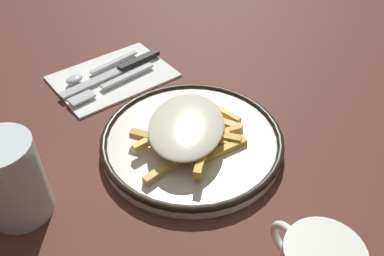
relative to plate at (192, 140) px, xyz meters
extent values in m
plane|color=#4E271E|center=(0.00, 0.00, -0.01)|extent=(2.60, 2.60, 0.00)
cylinder|color=silver|center=(0.00, 0.00, 0.00)|extent=(0.27, 0.27, 0.02)
torus|color=black|center=(0.00, 0.00, 0.00)|extent=(0.27, 0.27, 0.01)
cube|color=orange|center=(-0.01, 0.00, 0.02)|extent=(0.03, 0.09, 0.01)
cube|color=gold|center=(0.01, -0.02, 0.02)|extent=(0.08, 0.03, 0.01)
cube|color=gold|center=(-0.01, 0.01, 0.02)|extent=(0.02, 0.07, 0.01)
cube|color=gold|center=(-0.05, 0.01, 0.02)|extent=(0.07, 0.07, 0.01)
cube|color=gold|center=(-0.03, 0.06, 0.01)|extent=(0.02, 0.09, 0.01)
cube|color=#EAB150|center=(0.02, 0.01, 0.01)|extent=(0.08, 0.06, 0.01)
cube|color=#F1B057|center=(0.01, -0.05, 0.01)|extent=(0.08, 0.05, 0.01)
cube|color=gold|center=(-0.02, -0.03, 0.01)|extent=(0.02, 0.07, 0.01)
cube|color=#E9B350|center=(-0.01, 0.00, 0.01)|extent=(0.07, 0.08, 0.01)
cube|color=gold|center=(-0.05, -0.01, 0.01)|extent=(0.02, 0.09, 0.01)
cube|color=#E7C44F|center=(0.02, 0.04, 0.02)|extent=(0.02, 0.09, 0.01)
cube|color=#EDB163|center=(0.02, 0.01, 0.01)|extent=(0.07, 0.07, 0.01)
cube|color=#E0C75E|center=(0.00, 0.00, 0.02)|extent=(0.05, 0.09, 0.01)
cube|color=#E9BA59|center=(0.04, -0.01, 0.01)|extent=(0.04, 0.09, 0.01)
cube|color=gold|center=(-0.02, -0.03, 0.01)|extent=(0.06, 0.06, 0.01)
cube|color=gold|center=(0.00, -0.01, 0.01)|extent=(0.07, 0.08, 0.01)
cube|color=#C18733|center=(0.01, 0.06, 0.02)|extent=(0.07, 0.05, 0.01)
cube|color=gold|center=(0.01, -0.01, 0.01)|extent=(0.08, 0.06, 0.01)
cube|color=gold|center=(0.02, -0.07, 0.01)|extent=(0.07, 0.03, 0.01)
ellipsoid|color=beige|center=(0.00, 0.01, 0.03)|extent=(0.18, 0.18, 0.02)
cube|color=#386E21|center=(0.01, -0.03, 0.04)|extent=(0.00, 0.00, 0.00)
cube|color=#21662A|center=(0.05, 0.01, 0.04)|extent=(0.00, 0.00, 0.00)
cube|color=#34731A|center=(-0.04, 0.00, 0.04)|extent=(0.00, 0.00, 0.00)
cube|color=#3B6320|center=(0.04, 0.03, 0.04)|extent=(0.00, 0.00, 0.00)
cube|color=#23711C|center=(0.03, 0.01, 0.04)|extent=(0.00, 0.00, 0.00)
cube|color=#255623|center=(-0.04, 0.02, 0.04)|extent=(0.00, 0.00, 0.00)
cube|color=white|center=(0.23, 0.02, -0.01)|extent=(0.16, 0.21, 0.01)
cube|color=silver|center=(0.21, 0.00, 0.00)|extent=(0.03, 0.11, 0.01)
cube|color=silver|center=(0.19, 0.09, 0.00)|extent=(0.03, 0.05, 0.00)
cube|color=black|center=(0.24, -0.04, 0.00)|extent=(0.03, 0.09, 0.01)
cube|color=silver|center=(0.23, 0.06, 0.00)|extent=(0.03, 0.12, 0.00)
cube|color=silver|center=(0.26, 0.00, 0.00)|extent=(0.03, 0.10, 0.00)
ellipsoid|color=silver|center=(0.25, 0.09, 0.00)|extent=(0.03, 0.04, 0.01)
cylinder|color=silver|center=(0.02, 0.25, 0.05)|extent=(0.08, 0.08, 0.11)
torus|color=white|center=(-0.22, 0.03, 0.04)|extent=(0.05, 0.01, 0.05)
camera|label=1|loc=(-0.36, 0.25, 0.41)|focal=37.91mm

